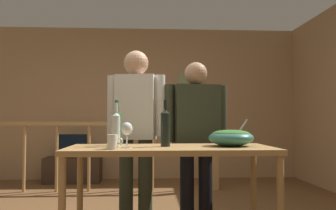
{
  "coord_description": "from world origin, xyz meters",
  "views": [
    {
      "loc": [
        0.13,
        -3.22,
        1.02
      ],
      "look_at": [
        0.3,
        -0.24,
        1.14
      ],
      "focal_mm": 37.7,
      "sensor_mm": 36.0,
      "label": 1
    }
  ],
  "objects_px": {
    "salad_bowl": "(231,137)",
    "person_standing_right": "(196,130)",
    "stair_railing": "(122,146)",
    "wine_bottle_green": "(117,127)",
    "serving_table": "(170,158)",
    "mug_white": "(113,142)",
    "wine_bottle_clear": "(116,128)",
    "person_standing_left": "(136,124)",
    "wine_bottle_dark": "(165,127)",
    "flat_screen_tv": "(73,144)",
    "framed_picture": "(191,88)",
    "tv_console": "(73,170)",
    "wine_glass": "(127,130)"
  },
  "relations": [
    {
      "from": "flat_screen_tv",
      "to": "person_standing_left",
      "type": "bearing_deg",
      "value": -66.48
    },
    {
      "from": "wine_glass",
      "to": "wine_bottle_dark",
      "type": "height_order",
      "value": "wine_bottle_dark"
    },
    {
      "from": "framed_picture",
      "to": "person_standing_left",
      "type": "bearing_deg",
      "value": -106.83
    },
    {
      "from": "stair_railing",
      "to": "wine_bottle_dark",
      "type": "bearing_deg",
      "value": -78.42
    },
    {
      "from": "framed_picture",
      "to": "tv_console",
      "type": "distance_m",
      "value": 2.43
    },
    {
      "from": "wine_bottle_dark",
      "to": "wine_bottle_clear",
      "type": "bearing_deg",
      "value": 178.34
    },
    {
      "from": "serving_table",
      "to": "wine_bottle_dark",
      "type": "xyz_separation_m",
      "value": [
        -0.04,
        0.01,
        0.23
      ]
    },
    {
      "from": "stair_railing",
      "to": "wine_bottle_green",
      "type": "xyz_separation_m",
      "value": [
        0.12,
        -2.3,
        0.32
      ]
    },
    {
      "from": "mug_white",
      "to": "wine_bottle_clear",
      "type": "bearing_deg",
      "value": 90.4
    },
    {
      "from": "mug_white",
      "to": "person_standing_right",
      "type": "relative_size",
      "value": 0.07
    },
    {
      "from": "tv_console",
      "to": "wine_bottle_dark",
      "type": "bearing_deg",
      "value": -67.01
    },
    {
      "from": "wine_bottle_clear",
      "to": "person_standing_left",
      "type": "bearing_deg",
      "value": 77.73
    },
    {
      "from": "tv_console",
      "to": "flat_screen_tv",
      "type": "relative_size",
      "value": 1.99
    },
    {
      "from": "stair_railing",
      "to": "person_standing_right",
      "type": "relative_size",
      "value": 2.39
    },
    {
      "from": "flat_screen_tv",
      "to": "serving_table",
      "type": "relative_size",
      "value": 0.29
    },
    {
      "from": "flat_screen_tv",
      "to": "framed_picture",
      "type": "bearing_deg",
      "value": 9.19
    },
    {
      "from": "salad_bowl",
      "to": "mug_white",
      "type": "xyz_separation_m",
      "value": [
        -0.88,
        -0.24,
        -0.02
      ]
    },
    {
      "from": "wine_bottle_clear",
      "to": "mug_white",
      "type": "bearing_deg",
      "value": -89.6
    },
    {
      "from": "mug_white",
      "to": "person_standing_right",
      "type": "bearing_deg",
      "value": 50.51
    },
    {
      "from": "wine_bottle_clear",
      "to": "person_standing_right",
      "type": "height_order",
      "value": "person_standing_right"
    },
    {
      "from": "flat_screen_tv",
      "to": "wine_bottle_green",
      "type": "xyz_separation_m",
      "value": [
        0.97,
        -3.01,
        0.33
      ]
    },
    {
      "from": "framed_picture",
      "to": "wine_bottle_green",
      "type": "bearing_deg",
      "value": -106.81
    },
    {
      "from": "serving_table",
      "to": "wine_bottle_green",
      "type": "distance_m",
      "value": 0.51
    },
    {
      "from": "wine_bottle_dark",
      "to": "person_standing_left",
      "type": "xyz_separation_m",
      "value": [
        -0.24,
        0.61,
        0.02
      ]
    },
    {
      "from": "salad_bowl",
      "to": "mug_white",
      "type": "relative_size",
      "value": 3.15
    },
    {
      "from": "serving_table",
      "to": "wine_bottle_dark",
      "type": "distance_m",
      "value": 0.23
    },
    {
      "from": "person_standing_right",
      "to": "framed_picture",
      "type": "bearing_deg",
      "value": -105.82
    },
    {
      "from": "mug_white",
      "to": "stair_railing",
      "type": "bearing_deg",
      "value": 92.74
    },
    {
      "from": "mug_white",
      "to": "tv_console",
      "type": "bearing_deg",
      "value": 106.01
    },
    {
      "from": "serving_table",
      "to": "wine_glass",
      "type": "xyz_separation_m",
      "value": [
        -0.32,
        -0.11,
        0.21
      ]
    },
    {
      "from": "tv_console",
      "to": "serving_table",
      "type": "distance_m",
      "value": 3.54
    },
    {
      "from": "flat_screen_tv",
      "to": "salad_bowl",
      "type": "relative_size",
      "value": 1.31
    },
    {
      "from": "flat_screen_tv",
      "to": "person_standing_right",
      "type": "distance_m",
      "value": 3.07
    },
    {
      "from": "wine_bottle_green",
      "to": "wine_bottle_clear",
      "type": "bearing_deg",
      "value": -87.48
    },
    {
      "from": "person_standing_left",
      "to": "flat_screen_tv",
      "type": "bearing_deg",
      "value": -56.75
    },
    {
      "from": "mug_white",
      "to": "wine_glass",
      "type": "bearing_deg",
      "value": 51.17
    },
    {
      "from": "stair_railing",
      "to": "wine_bottle_clear",
      "type": "height_order",
      "value": "wine_bottle_clear"
    },
    {
      "from": "stair_railing",
      "to": "tv_console",
      "type": "xyz_separation_m",
      "value": [
        -0.85,
        0.75,
        -0.44
      ]
    },
    {
      "from": "wine_glass",
      "to": "wine_bottle_clear",
      "type": "distance_m",
      "value": 0.16
    },
    {
      "from": "salad_bowl",
      "to": "person_standing_right",
      "type": "distance_m",
      "value": 0.63
    },
    {
      "from": "mug_white",
      "to": "person_standing_right",
      "type": "xyz_separation_m",
      "value": [
        0.69,
        0.84,
        0.06
      ]
    },
    {
      "from": "salad_bowl",
      "to": "wine_glass",
      "type": "bearing_deg",
      "value": -171.04
    },
    {
      "from": "salad_bowl",
      "to": "person_standing_right",
      "type": "xyz_separation_m",
      "value": [
        -0.19,
        0.61,
        0.04
      ]
    },
    {
      "from": "stair_railing",
      "to": "flat_screen_tv",
      "type": "xyz_separation_m",
      "value": [
        -0.85,
        0.72,
        -0.01
      ]
    },
    {
      "from": "wine_glass",
      "to": "stair_railing",
      "type": "bearing_deg",
      "value": 94.83
    },
    {
      "from": "framed_picture",
      "to": "person_standing_left",
      "type": "height_order",
      "value": "framed_picture"
    },
    {
      "from": "wine_glass",
      "to": "wine_bottle_green",
      "type": "relative_size",
      "value": 0.52
    },
    {
      "from": "framed_picture",
      "to": "stair_railing",
      "type": "bearing_deg",
      "value": -137.4
    },
    {
      "from": "salad_bowl",
      "to": "wine_bottle_green",
      "type": "distance_m",
      "value": 0.9
    },
    {
      "from": "person_standing_left",
      "to": "person_standing_right",
      "type": "xyz_separation_m",
      "value": [
        0.56,
        0.0,
        -0.06
      ]
    }
  ]
}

